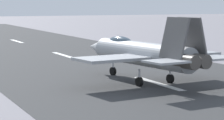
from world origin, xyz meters
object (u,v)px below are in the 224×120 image
Objects in this scene: marker_cone_mid at (208,61)px; marker_cone_far at (138,48)px; fighter_jet at (142,53)px; crew_person at (140,53)px.

marker_cone_far is (17.29, 0.00, 0.00)m from marker_cone_mid.
fighter_jet is 30.95× the size of marker_cone_far.
crew_person is 7.98m from marker_cone_mid.
crew_person is at bearing 44.63° from marker_cone_mid.
fighter_jet reaches higher than marker_cone_far.
marker_cone_mid and marker_cone_far have the same top height.
fighter_jet is 15.60m from marker_cone_mid.
crew_person is 12.92m from marker_cone_far.
crew_person is 3.09× the size of marker_cone_far.
fighter_jet is 29.09m from marker_cone_far.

